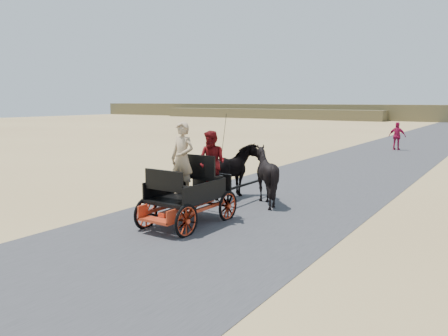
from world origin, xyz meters
The scene contains 9 objects.
ground centered at (0.00, 0.00, 0.00)m, with size 140.00×140.00×0.00m, color tan.
road centered at (0.00, 0.00, 0.01)m, with size 6.00×140.00×0.01m, color #38383A.
ridge_near centered at (-30.00, 58.00, 0.80)m, with size 40.00×4.00×1.60m, color brown.
carriage centered at (-0.62, -0.62, 0.36)m, with size 1.30×2.40×0.72m, color black, non-canonical shape.
horse_left centered at (-1.17, 2.38, 0.85)m, with size 0.91×2.01×1.70m, color black.
horse_right centered at (-0.07, 2.38, 0.85)m, with size 1.37×1.54×1.70m, color black.
driver_man centered at (-0.82, -0.57, 1.62)m, with size 0.66×0.43×1.80m, color tan.
passenger_woman centered at (-0.32, -0.02, 1.51)m, with size 0.77×0.60×1.58m, color #660C0F.
pedestrian centered at (-0.06, 19.38, 0.86)m, with size 1.01×0.42×1.73m, color #A8133F.
Camera 1 is at (5.96, -8.88, 3.04)m, focal length 35.00 mm.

